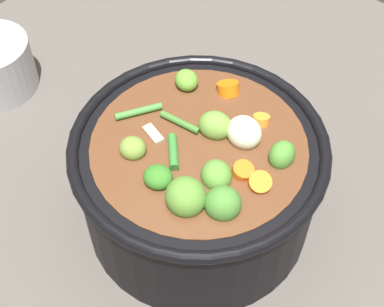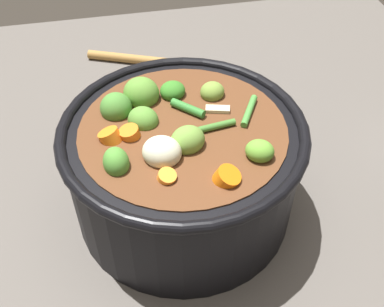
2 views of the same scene
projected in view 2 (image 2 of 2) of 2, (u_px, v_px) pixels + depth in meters
name	position (u px, v px, depth m)	size (l,w,h in m)	color
ground_plane	(184.00, 205.00, 0.62)	(1.10, 1.10, 0.00)	#514C47
cooking_pot	(183.00, 166.00, 0.57)	(0.29, 0.29, 0.17)	black
wooden_spoon	(126.00, 79.00, 0.82)	(0.18, 0.18, 0.02)	olive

